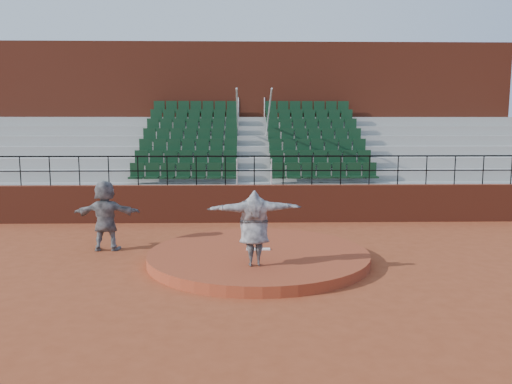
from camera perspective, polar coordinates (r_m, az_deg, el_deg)
The scene contains 9 objects.
ground at distance 12.62m, azimuth 0.27°, elevation -7.87°, with size 90.00×90.00×0.00m, color brown.
pitchers_mound at distance 12.58m, azimuth 0.27°, elevation -7.33°, with size 5.50×5.50×0.25m, color #963C21.
pitching_rubber at distance 12.69m, azimuth 0.25°, elevation -6.54°, with size 0.60×0.15×0.03m, color white.
boundary_wall at distance 17.36m, azimuth -0.20°, elevation -1.33°, with size 24.00×0.30×1.30m, color maroon.
wall_railing at distance 17.20m, azimuth -0.20°, elevation 3.22°, with size 24.04×0.05×1.03m.
seating_deck at distance 20.88m, azimuth -0.40°, elevation 2.44°, with size 24.00×5.97×4.63m.
press_box_facade at distance 24.74m, azimuth -0.56°, elevation 8.15°, with size 24.00×3.00×7.10m, color maroon.
pitcher at distance 11.15m, azimuth -0.21°, elevation -4.14°, with size 2.10×0.57×1.70m, color black.
fielder at distance 14.06m, azimuth -16.81°, elevation -2.57°, with size 1.77×0.57×1.91m, color black.
Camera 1 is at (-0.35, -12.14, 3.42)m, focal length 35.00 mm.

